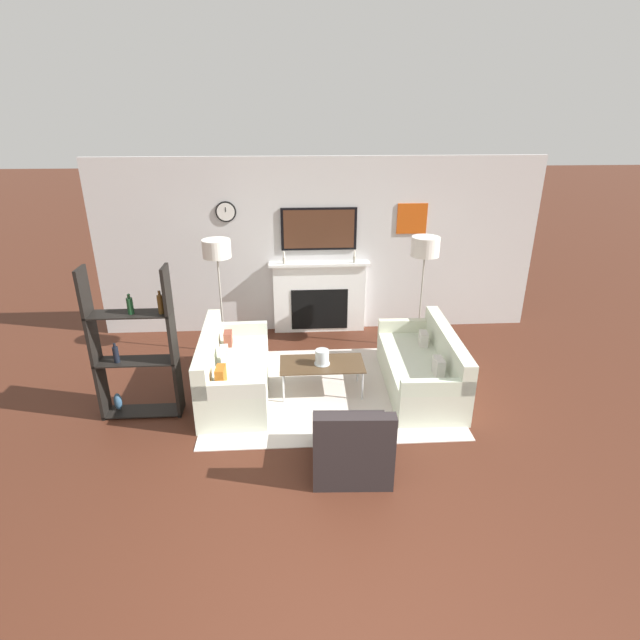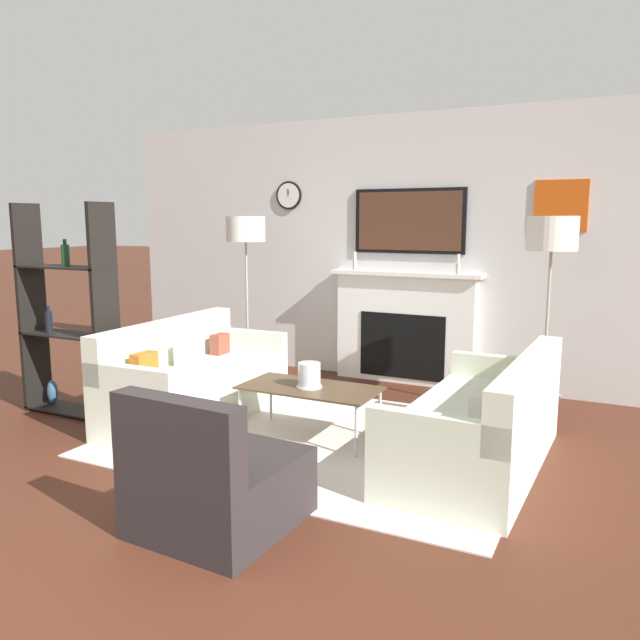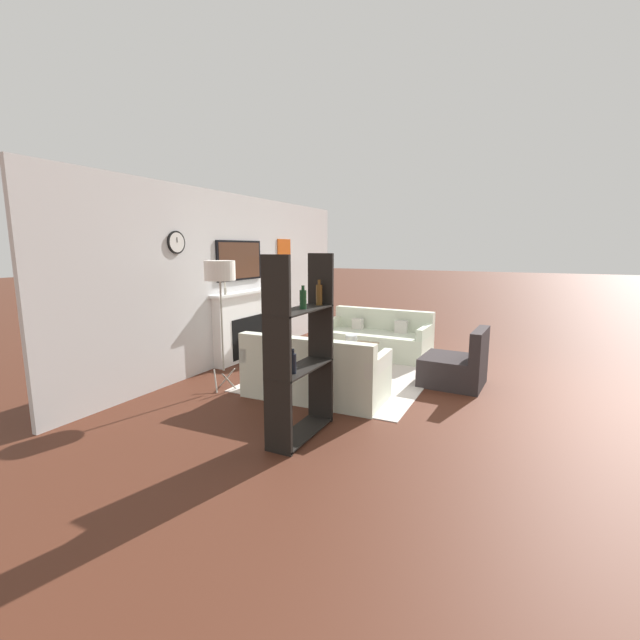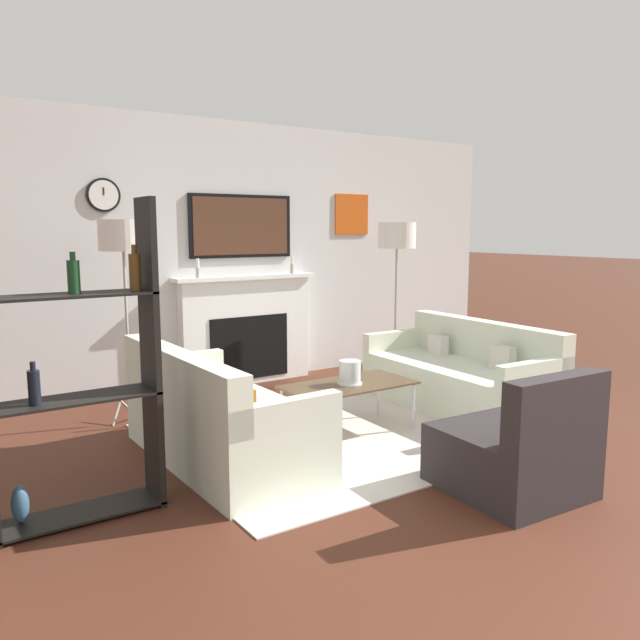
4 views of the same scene
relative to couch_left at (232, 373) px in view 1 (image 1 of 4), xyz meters
The scene contains 11 objects.
ground_plane 3.16m from the couch_left, 67.52° to the right, with size 60.00×60.00×0.00m, color #492317.
fireplace_wall 2.52m from the couch_left, 59.05° to the left, with size 6.80×0.28×2.70m.
area_rug 1.24m from the couch_left, ahead, with size 3.02×2.31×0.01m.
couch_left is the anchor object (origin of this frame).
couch_right 2.41m from the couch_left, ahead, with size 0.88×1.83×0.78m.
armchair 1.99m from the couch_left, 48.93° to the right, with size 0.79×0.84×0.80m.
coffee_table 1.12m from the couch_left, ahead, with size 1.04×0.53×0.41m.
hurricane_candle 1.14m from the couch_left, ahead, with size 0.20×0.20×0.19m.
floor_lamp_left 1.75m from the couch_left, 101.34° to the left, with size 0.39×0.39×1.70m.
floor_lamp_right 3.16m from the couch_left, 24.56° to the left, with size 0.40×0.40×1.69m.
shelf_unit 1.21m from the couch_left, 159.95° to the right, with size 0.91×0.28×1.80m.
Camera 1 is at (-0.45, -2.59, 3.31)m, focal length 28.00 mm.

